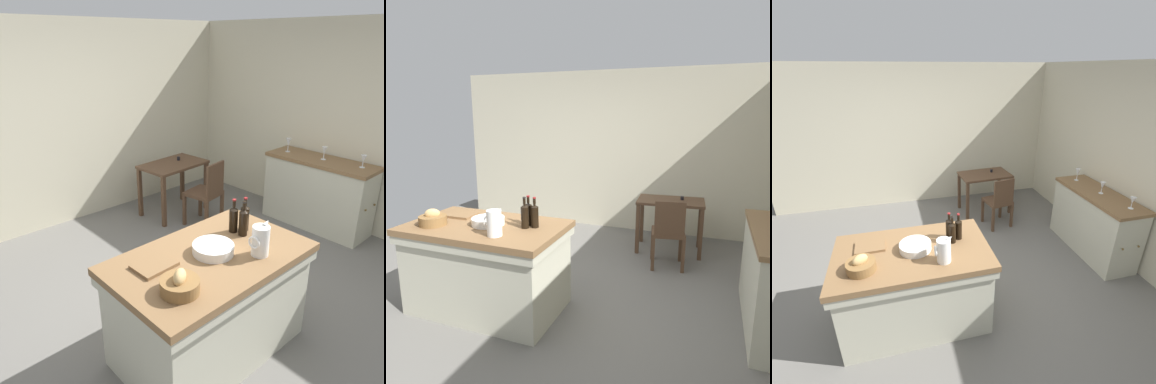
% 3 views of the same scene
% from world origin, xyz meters
% --- Properties ---
extents(ground_plane, '(6.76, 6.76, 0.00)m').
position_xyz_m(ground_plane, '(0.00, 0.00, 0.00)').
color(ground_plane, '#66635E').
extents(wall_back, '(5.32, 0.12, 2.60)m').
position_xyz_m(wall_back, '(0.00, 2.60, 1.30)').
color(wall_back, beige).
rests_on(wall_back, ground).
extents(wall_right, '(0.12, 5.20, 2.60)m').
position_xyz_m(wall_right, '(2.60, 0.00, 1.30)').
color(wall_right, beige).
rests_on(wall_right, ground).
extents(island_table, '(1.51, 0.91, 0.87)m').
position_xyz_m(island_table, '(-0.36, -0.43, 0.47)').
color(island_table, brown).
rests_on(island_table, ground).
extents(side_cabinet, '(0.52, 1.40, 0.92)m').
position_xyz_m(side_cabinet, '(2.26, 0.20, 0.46)').
color(side_cabinet, brown).
rests_on(side_cabinet, ground).
extents(writing_desk, '(0.94, 0.62, 0.79)m').
position_xyz_m(writing_desk, '(1.13, 1.79, 0.62)').
color(writing_desk, '#513826').
rests_on(writing_desk, ground).
extents(wooden_chair, '(0.46, 0.46, 0.89)m').
position_xyz_m(wooden_chair, '(1.19, 1.17, 0.48)').
color(wooden_chair, '#513826').
rests_on(wooden_chair, ground).
extents(pitcher, '(0.17, 0.13, 0.27)m').
position_xyz_m(pitcher, '(-0.09, -0.67, 0.99)').
color(pitcher, white).
rests_on(pitcher, island_table).
extents(wash_bowl, '(0.31, 0.31, 0.07)m').
position_xyz_m(wash_bowl, '(-0.33, -0.42, 0.91)').
color(wash_bowl, white).
rests_on(wash_bowl, island_table).
extents(bread_basket, '(0.26, 0.26, 0.16)m').
position_xyz_m(bread_basket, '(-0.82, -0.62, 0.93)').
color(bread_basket, brown).
rests_on(bread_basket, island_table).
extents(cutting_board, '(0.29, 0.23, 0.02)m').
position_xyz_m(cutting_board, '(-0.77, -0.28, 0.88)').
color(cutting_board, brown).
rests_on(cutting_board, island_table).
extents(wine_bottle_dark, '(0.07, 0.07, 0.29)m').
position_xyz_m(wine_bottle_dark, '(0.13, -0.34, 0.99)').
color(wine_bottle_dark, black).
rests_on(wine_bottle_dark, island_table).
extents(wine_bottle_amber, '(0.07, 0.07, 0.29)m').
position_xyz_m(wine_bottle_amber, '(0.04, -0.29, 0.99)').
color(wine_bottle_amber, black).
rests_on(wine_bottle_amber, island_table).
extents(wine_bottle_green, '(0.07, 0.07, 0.30)m').
position_xyz_m(wine_bottle_green, '(0.05, -0.39, 0.99)').
color(wine_bottle_green, black).
rests_on(wine_bottle_green, island_table).
extents(wine_glass_far_left, '(0.07, 0.07, 0.15)m').
position_xyz_m(wine_glass_far_left, '(2.32, -0.30, 1.03)').
color(wine_glass_far_left, white).
rests_on(wine_glass_far_left, side_cabinet).
extents(wine_glass_left, '(0.07, 0.07, 0.16)m').
position_xyz_m(wine_glass_left, '(2.27, 0.18, 1.03)').
color(wine_glass_left, white).
rests_on(wine_glass_left, side_cabinet).
extents(wine_glass_middle, '(0.07, 0.07, 0.18)m').
position_xyz_m(wine_glass_middle, '(2.24, 0.70, 1.05)').
color(wine_glass_middle, white).
rests_on(wine_glass_middle, side_cabinet).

